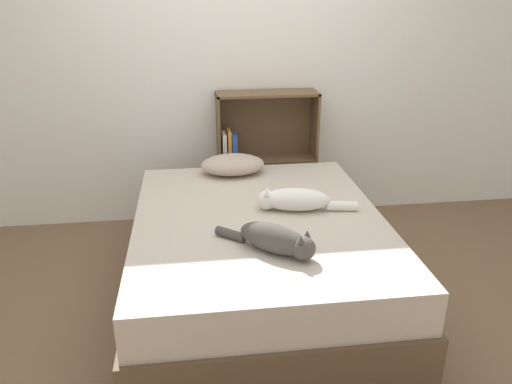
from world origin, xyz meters
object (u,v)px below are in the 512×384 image
(pillow, at_px, (233,165))
(cat_dark, at_px, (277,240))
(bookshelf, at_px, (263,156))
(cat_light, at_px, (294,200))
(bed, at_px, (259,260))

(pillow, distance_m, cat_dark, 1.19)
(pillow, bearing_deg, bookshelf, 57.54)
(cat_light, xyz_separation_m, bookshelf, (-0.03, 1.13, -0.09))
(bed, xyz_separation_m, cat_dark, (0.03, -0.44, 0.37))
(pillow, bearing_deg, cat_dark, -84.12)
(pillow, xyz_separation_m, cat_dark, (0.12, -1.18, 0.00))
(pillow, distance_m, cat_light, 0.75)
(cat_light, bearing_deg, bookshelf, -79.13)
(bed, xyz_separation_m, bookshelf, (0.20, 1.19, 0.27))
(bed, height_order, cat_dark, cat_dark)
(pillow, distance_m, bookshelf, 0.54)
(pillow, height_order, cat_dark, cat_dark)
(cat_light, height_order, cat_dark, cat_dark)
(cat_light, height_order, bookshelf, bookshelf)
(pillow, bearing_deg, cat_light, -65.24)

